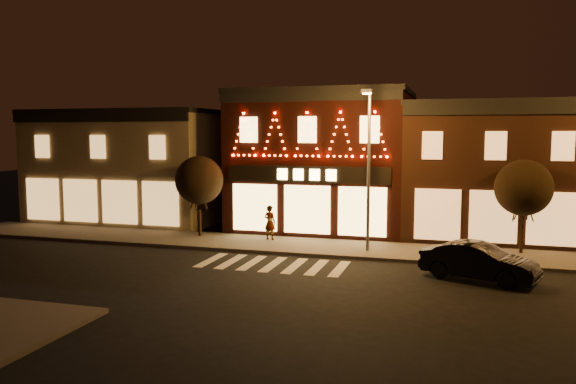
% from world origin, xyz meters
% --- Properties ---
extents(ground, '(120.00, 120.00, 0.00)m').
position_xyz_m(ground, '(0.00, 0.00, 0.00)').
color(ground, black).
rests_on(ground, ground).
extents(sidewalk_far, '(44.00, 4.00, 0.15)m').
position_xyz_m(sidewalk_far, '(2.00, 8.00, 0.07)').
color(sidewalk_far, '#47423D').
rests_on(sidewalk_far, ground).
extents(building_left, '(12.20, 8.28, 7.30)m').
position_xyz_m(building_left, '(-13.00, 13.99, 3.66)').
color(building_left, '#797056').
rests_on(building_left, ground).
extents(building_pulp, '(10.20, 8.34, 8.30)m').
position_xyz_m(building_pulp, '(0.00, 13.98, 4.16)').
color(building_pulp, black).
rests_on(building_pulp, ground).
extents(building_right_a, '(9.20, 8.28, 7.50)m').
position_xyz_m(building_right_a, '(9.50, 13.99, 3.76)').
color(building_right_a, '#371D13').
rests_on(building_right_a, ground).
extents(streetlamp_mid, '(0.50, 1.76, 7.66)m').
position_xyz_m(streetlamp_mid, '(3.69, 7.27, 4.65)').
color(streetlamp_mid, '#59595E').
rests_on(streetlamp_mid, sidewalk_far).
extents(tree_left, '(2.65, 2.65, 4.42)m').
position_xyz_m(tree_left, '(-5.83, 8.82, 3.24)').
color(tree_left, black).
rests_on(tree_left, sidewalk_far).
extents(tree_right, '(2.65, 2.65, 4.43)m').
position_xyz_m(tree_right, '(10.74, 9.04, 3.25)').
color(tree_right, black).
rests_on(tree_right, sidewalk_far).
extents(dark_sedan, '(4.73, 3.00, 1.47)m').
position_xyz_m(dark_sedan, '(8.64, 3.79, 0.74)').
color(dark_sedan, black).
rests_on(dark_sedan, ground).
extents(pedestrian, '(0.77, 0.60, 1.85)m').
position_xyz_m(pedestrian, '(-1.76, 8.85, 1.07)').
color(pedestrian, gray).
rests_on(pedestrian, sidewalk_far).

